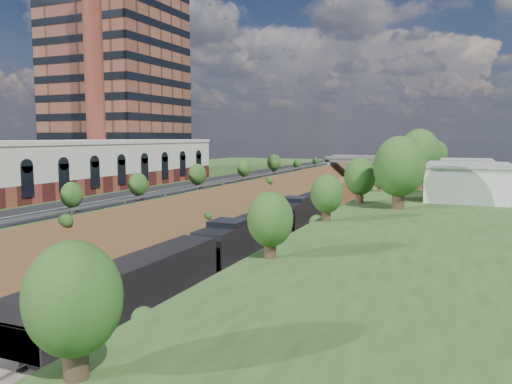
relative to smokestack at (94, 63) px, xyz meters
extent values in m
cube|color=#2E4E20|center=(3.00, 4.00, -22.50)|extent=(44.00, 180.00, 5.00)
cube|color=brown|center=(25.00, 4.00, -25.00)|extent=(10.00, 180.00, 10.00)
cube|color=brown|center=(47.00, 4.00, -25.00)|extent=(10.00, 180.00, 10.00)
cube|color=gray|center=(33.40, 4.00, -24.91)|extent=(1.58, 180.00, 0.18)
cube|color=gray|center=(38.60, 4.00, -24.91)|extent=(1.58, 180.00, 0.18)
cube|color=black|center=(20.50, 4.00, -19.95)|extent=(8.00, 180.00, 0.10)
cube|color=#99999E|center=(24.60, 4.00, -19.45)|extent=(0.06, 171.00, 0.30)
cube|color=maroon|center=(8.00, -18.00, -18.90)|extent=(14.00, 62.00, 2.20)
cube|color=beige|center=(8.00, -18.00, -15.65)|extent=(14.00, 62.00, 4.30)
cube|color=beige|center=(8.00, -18.00, -13.25)|extent=(14.30, 62.30, 0.50)
cube|color=brown|center=(-8.00, 16.00, 2.00)|extent=(22.00, 22.00, 44.00)
cylinder|color=maroon|center=(0.00, 0.00, 0.00)|extent=(3.20, 3.20, 40.00)
cube|color=gray|center=(24.50, 66.00, -21.90)|extent=(1.50, 8.00, 6.20)
cube|color=gray|center=(47.50, 66.00, -21.90)|extent=(1.50, 8.00, 6.20)
cube|color=gray|center=(36.00, 66.00, -18.80)|extent=(24.00, 8.00, 1.00)
cube|color=gray|center=(36.00, 62.00, -18.00)|extent=(24.00, 0.30, 0.80)
cube|color=gray|center=(36.00, 70.00, -18.00)|extent=(24.00, 0.30, 0.80)
cube|color=silver|center=(59.50, -4.00, -18.00)|extent=(9.00, 12.00, 4.00)
cube|color=silver|center=(59.00, 18.00, -18.20)|extent=(8.00, 10.00, 3.60)
cylinder|color=#473323|center=(53.00, -16.00, -18.69)|extent=(1.30, 1.30, 2.62)
ellipsoid|color=#2A501C|center=(53.00, -16.00, -15.54)|extent=(5.25, 5.25, 6.30)
cylinder|color=#473323|center=(24.20, -36.00, -19.39)|extent=(0.66, 0.66, 1.22)
ellipsoid|color=#2A501C|center=(24.20, -36.00, -17.92)|extent=(2.45, 2.45, 2.94)
cube|color=black|center=(38.60, -48.23, -24.55)|extent=(2.40, 4.00, 0.90)
cube|color=black|center=(38.60, -41.75, -22.54)|extent=(3.16, 18.95, 3.12)
cube|color=black|center=(38.60, -49.73, -23.20)|extent=(2.91, 3.00, 1.80)
cube|color=silver|center=(38.60, -49.73, -22.20)|extent=(2.91, 3.00, 0.15)
cube|color=black|center=(38.60, -46.73, -20.90)|extent=(3.10, 3.10, 0.90)
cube|color=black|center=(38.60, -21.80, -22.54)|extent=(3.16, 18.95, 3.12)
cube|color=black|center=(38.60, -1.85, -22.54)|extent=(3.16, 18.95, 3.12)
cube|color=brown|center=(38.60, 42.21, -22.20)|extent=(3.16, 67.17, 3.79)
camera|label=1|loc=(59.54, -69.07, -12.49)|focal=35.00mm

